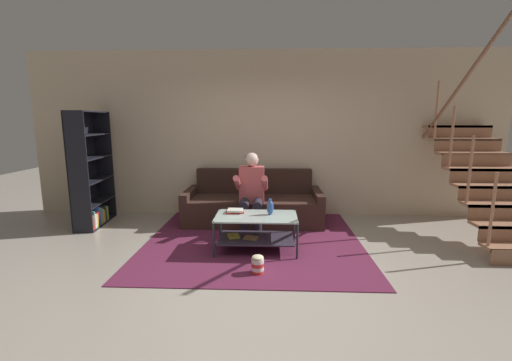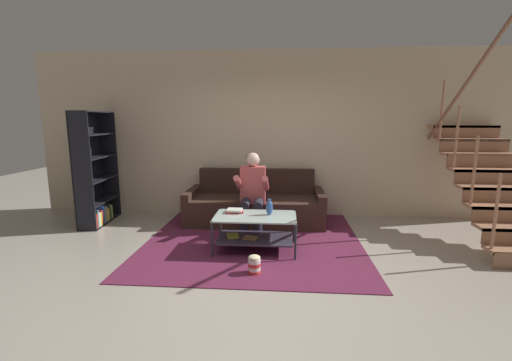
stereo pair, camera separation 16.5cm
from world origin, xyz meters
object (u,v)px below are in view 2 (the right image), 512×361
coffee_table (254,227)px  bookshelf (94,180)px  person_seated_center (252,190)px  vase (269,207)px  couch (255,205)px  book_stack (234,211)px  popcorn_tub (254,264)px

coffee_table → bookshelf: size_ratio=0.58×
person_seated_center → vase: (0.29, -0.69, -0.09)m
couch → coffee_table: (0.09, -1.29, 0.03)m
person_seated_center → coffee_table: 0.83m
book_stack → person_seated_center: bearing=73.4°
bookshelf → couch: bearing=5.8°
couch → bookshelf: bookshelf is taller
coffee_table → book_stack: (-0.28, 0.12, 0.18)m
coffee_table → vase: vase is taller
coffee_table → book_stack: book_stack is taller
coffee_table → book_stack: 0.36m
person_seated_center → coffee_table: size_ratio=1.14×
book_stack → bookshelf: bearing=159.9°
couch → vase: couch is taller
coffee_table → couch: bearing=94.2°
bookshelf → vase: bearing=-18.3°
vase → book_stack: vase is taller
person_seated_center → vase: 0.76m
couch → coffee_table: size_ratio=2.13×
couch → person_seated_center: bearing=-90.0°
book_stack → bookshelf: (-2.46, 0.90, 0.24)m
couch → popcorn_tub: couch is taller
bookshelf → popcorn_tub: 3.35m
person_seated_center → book_stack: person_seated_center is taller
person_seated_center → popcorn_tub: size_ratio=5.58×
couch → book_stack: bearing=-99.1°
person_seated_center → coffee_table: bearing=-82.8°
person_seated_center → bookshelf: bookshelf is taller
couch → bookshelf: (-2.65, -0.27, 0.45)m
couch → vase: bearing=-77.0°
couch → book_stack: couch is taller
vase → book_stack: size_ratio=0.85×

